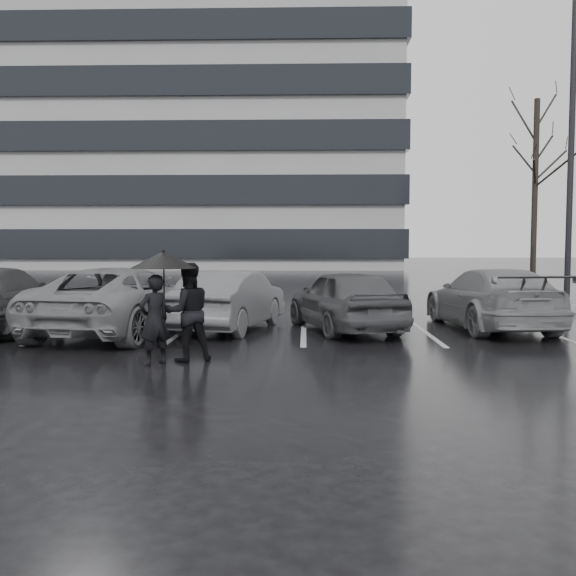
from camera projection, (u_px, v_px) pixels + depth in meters
The scene contains 12 objects.
ground at pixel (273, 347), 12.57m from camera, with size 160.00×160.00×0.00m, color black.
office_building at pixel (64, 112), 60.03m from camera, with size 61.00×26.00×29.00m.
car_main at pixel (345, 300), 14.89m from camera, with size 1.72×4.28×1.46m, color black.
car_west_a at pixel (231, 300), 15.13m from camera, with size 1.48×4.23×1.39m, color #323235.
car_west_b at pixel (122, 301), 14.43m from camera, with size 2.50×5.42×1.50m, color #505053.
car_east at pixel (491, 299), 15.26m from camera, with size 2.03×4.99×1.45m, color #505053.
pedestrian_left at pixel (154, 320), 10.73m from camera, with size 0.55×0.36×1.52m, color black.
pedestrian_right at pixel (188, 312), 11.06m from camera, with size 0.83×0.65×1.71m, color black.
umbrella at pixel (164, 260), 10.93m from camera, with size 1.14×1.14×1.93m.
lamp_post at pixel (571, 156), 18.74m from camera, with size 0.55×0.55×10.03m.
stall_stripes at pixel (244, 330), 15.09m from camera, with size 19.72×5.00×0.00m.
tree_north at pixel (535, 194), 28.93m from camera, with size 0.26×0.26×8.50m, color black.
Camera 1 is at (0.64, -12.45, 2.04)m, focal length 40.00 mm.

